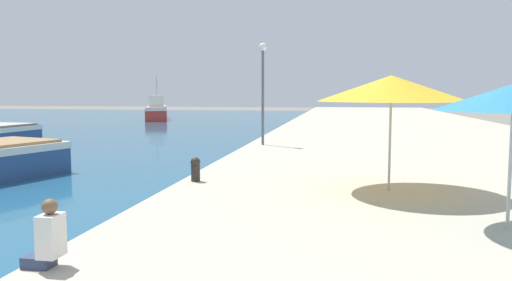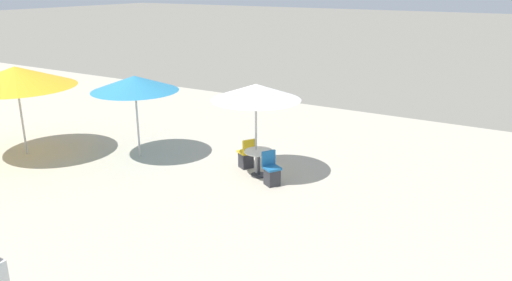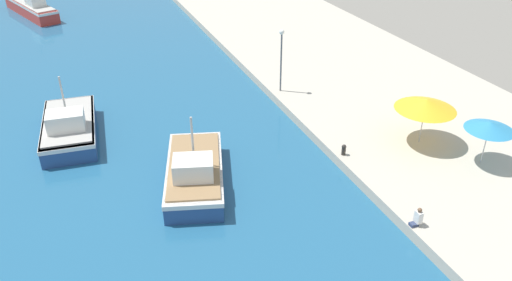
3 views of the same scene
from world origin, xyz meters
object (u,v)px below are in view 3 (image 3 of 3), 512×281
Objects in this scene: cafe_umbrella_white at (490,126)px; fishing_boat_near at (195,172)px; person_at_quay at (418,218)px; mooring_bollard at (344,149)px; cafe_umbrella_striped at (426,104)px; fishing_boat_mid at (69,127)px; lamppost at (281,50)px; fishing_boat_far at (32,7)px.

fishing_boat_near is at bearing 162.94° from cafe_umbrella_white.
mooring_bollard is at bearing 89.65° from person_at_quay.
fishing_boat_near reaches higher than cafe_umbrella_striped.
fishing_boat_mid is 21.57m from cafe_umbrella_striped.
fishing_boat_mid is 2.76× the size of cafe_umbrella_white.
lamppost is at bearing 88.23° from mooring_bollard.
cafe_umbrella_striped is at bearing -4.23° from mooring_bollard.
cafe_umbrella_white is (21.10, -12.43, 2.07)m from fishing_boat_mid.
cafe_umbrella_white is (15.21, -4.67, 2.09)m from fishing_boat_near.
fishing_boat_near is at bearing 137.21° from person_at_quay.
fishing_boat_far is (-1.93, 30.42, 0.09)m from fishing_boat_mid.
lamppost is at bearing 116.30° from cafe_umbrella_white.
fishing_boat_near is at bearing 173.71° from cafe_umbrella_striped.
person_at_quay is 1.46× the size of mooring_bollard.
fishing_boat_far reaches higher than fishing_boat_mid.
fishing_boat_near is 11.51m from person_at_quay.
fishing_boat_mid is 24.57m from cafe_umbrella_white.
fishing_boat_near is 7.97× the size of person_at_quay.
fishing_boat_far is 16.25× the size of mooring_bollard.
cafe_umbrella_striped is at bearing -20.38° from fishing_boat_mid.
fishing_boat_far is at bearing 118.22° from cafe_umbrella_striped.
cafe_umbrella_striped is at bearing -64.48° from lamppost.
fishing_boat_mid is at bearing -106.13° from fishing_boat_far.
cafe_umbrella_white is 0.75× the size of cafe_umbrella_striped.
fishing_boat_near is 1.05× the size of fishing_boat_mid.
person_at_quay is (8.44, -7.81, 0.21)m from fishing_boat_near.
cafe_umbrella_striped is 8.34m from person_at_quay.
lamppost is (8.78, 8.35, 2.88)m from fishing_boat_near.
cafe_umbrella_striped reaches higher than person_at_quay.
fishing_boat_near is at bearing 172.51° from mooring_bollard.
fishing_boat_far is 4.05× the size of cafe_umbrella_white.
lamppost is at bearing -80.67° from fishing_boat_far.
fishing_boat_near is 16.04m from cafe_umbrella_white.
lamppost is at bearing 60.16° from fishing_boat_near.
cafe_umbrella_white is 0.58× the size of lamppost.
fishing_boat_mid is (-5.89, 7.76, 0.02)m from fishing_boat_near.
mooring_bollard is 0.14× the size of lamppost.
cafe_umbrella_striped is (13.47, -1.48, 2.26)m from fishing_boat_near.
fishing_boat_mid is 1.59× the size of lamppost.
fishing_boat_mid is at bearing -177.71° from lamppost.
person_at_quay is (-5.03, -6.33, -2.05)m from cafe_umbrella_striped.
fishing_boat_far is (-7.82, 38.18, 0.10)m from fishing_boat_near.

